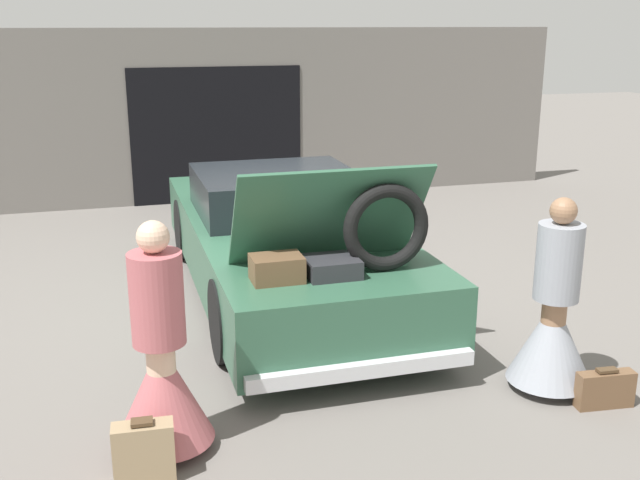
{
  "coord_description": "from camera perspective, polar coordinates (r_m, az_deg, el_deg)",
  "views": [
    {
      "loc": [
        -1.8,
        -7.6,
        2.88
      ],
      "look_at": [
        0.0,
        -1.41,
        1.0
      ],
      "focal_mm": 42.0,
      "sensor_mm": 36.0,
      "label": 1
    }
  ],
  "objects": [
    {
      "name": "person_right",
      "position": [
        6.3,
        17.33,
        -6.11
      ],
      "size": [
        0.68,
        0.68,
        1.6
      ],
      "rotation": [
        0.0,
        0.0,
        1.72
      ],
      "color": "#997051",
      "rests_on": "ground_plane"
    },
    {
      "name": "ground_plane",
      "position": [
        8.33,
        -2.72,
        -3.99
      ],
      "size": [
        40.0,
        40.0,
        0.0
      ],
      "primitive_type": "plane",
      "color": "slate"
    },
    {
      "name": "suitcase_beside_left_person",
      "position": [
        5.16,
        -13.26,
        -15.47
      ],
      "size": [
        0.4,
        0.18,
        0.44
      ],
      "color": "#9E8460",
      "rests_on": "ground_plane"
    },
    {
      "name": "garage_wall_back",
      "position": [
        12.51,
        -7.92,
        9.27
      ],
      "size": [
        12.0,
        0.14,
        2.8
      ],
      "color": "slate",
      "rests_on": "ground_plane"
    },
    {
      "name": "car",
      "position": [
        8.14,
        -2.77,
        0.0
      ],
      "size": [
        2.0,
        5.23,
        1.76
      ],
      "color": "#336047",
      "rests_on": "ground_plane"
    },
    {
      "name": "suitcase_beside_right_person",
      "position": [
        6.31,
        20.89,
        -10.58
      ],
      "size": [
        0.46,
        0.17,
        0.32
      ],
      "color": "brown",
      "rests_on": "ground_plane"
    },
    {
      "name": "person_left",
      "position": [
        5.29,
        -11.97,
        -9.84
      ],
      "size": [
        0.69,
        0.69,
        1.66
      ],
      "rotation": [
        0.0,
        0.0,
        -1.56
      ],
      "color": "beige",
      "rests_on": "ground_plane"
    }
  ]
}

